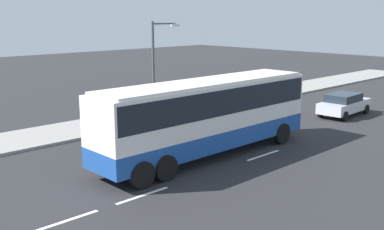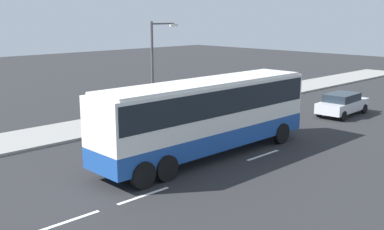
{
  "view_description": "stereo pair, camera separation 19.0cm",
  "coord_description": "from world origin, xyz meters",
  "px_view_note": "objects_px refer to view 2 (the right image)",
  "views": [
    {
      "loc": [
        -14.41,
        -15.16,
        6.65
      ],
      "look_at": [
        0.16,
        0.13,
        2.04
      ],
      "focal_mm": 43.03,
      "sensor_mm": 36.0,
      "label": 1
    },
    {
      "loc": [
        -14.55,
        -15.03,
        6.65
      ],
      "look_at": [
        0.16,
        0.13,
        2.04
      ],
      "focal_mm": 43.03,
      "sensor_mm": 36.0,
      "label": 2
    }
  ],
  "objects_px": {
    "car_silver_hatch": "(342,104)",
    "coach_bus": "(207,110)",
    "pedestrian_near_curb": "(174,96)",
    "street_lamp": "(156,63)"
  },
  "relations": [
    {
      "from": "coach_bus",
      "to": "car_silver_hatch",
      "type": "bearing_deg",
      "value": 0.13
    },
    {
      "from": "coach_bus",
      "to": "car_silver_hatch",
      "type": "xyz_separation_m",
      "value": [
        13.21,
        0.09,
        -1.46
      ]
    },
    {
      "from": "pedestrian_near_curb",
      "to": "street_lamp",
      "type": "relative_size",
      "value": 0.27
    },
    {
      "from": "coach_bus",
      "to": "pedestrian_near_curb",
      "type": "distance_m",
      "value": 10.74
    },
    {
      "from": "car_silver_hatch",
      "to": "street_lamp",
      "type": "distance_m",
      "value": 12.94
    },
    {
      "from": "pedestrian_near_curb",
      "to": "car_silver_hatch",
      "type": "bearing_deg",
      "value": -69.74
    },
    {
      "from": "car_silver_hatch",
      "to": "coach_bus",
      "type": "bearing_deg",
      "value": 177.82
    },
    {
      "from": "coach_bus",
      "to": "pedestrian_near_curb",
      "type": "relative_size",
      "value": 7.24
    },
    {
      "from": "pedestrian_near_curb",
      "to": "street_lamp",
      "type": "bearing_deg",
      "value": -168.37
    },
    {
      "from": "coach_bus",
      "to": "car_silver_hatch",
      "type": "height_order",
      "value": "coach_bus"
    }
  ]
}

